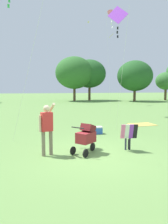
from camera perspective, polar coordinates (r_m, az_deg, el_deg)
name	(u,v)px	position (r m, az deg, el deg)	size (l,w,h in m)	color
ground_plane	(93,155)	(7.90, 2.24, -10.48)	(120.00, 120.00, 0.00)	#668E47
treeline_distant	(97,74)	(34.27, 3.17, 9.24)	(43.25, 7.43, 6.44)	brown
child_with_butterfly_kite	(128,134)	(8.45, 10.78, -5.35)	(0.60, 0.38, 0.97)	#33384C
person_adult_flyer	(47,125)	(7.71, -9.13, -3.27)	(0.55, 0.61, 1.75)	#7F705B
stroller	(86,136)	(7.93, 0.55, -5.87)	(0.98, 0.97, 1.03)	black
kite_orange_delta	(112,14)	(18.89, 6.85, 22.74)	(1.21, 1.55, 7.87)	pink
kite_green_novelty	(118,18)	(12.79, 8.34, 21.81)	(0.90, 2.45, 6.38)	purple
distant_kites_cluster	(21,26)	(28.61, -15.12, 19.65)	(21.62, 14.86, 5.50)	pink
picnic_blanket	(142,124)	(14.19, 14.09, -2.96)	(1.45, 1.13, 0.02)	gold
cooler_box	(97,130)	(11.17, 3.30, -4.47)	(0.45, 0.33, 0.35)	#2D5BB7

